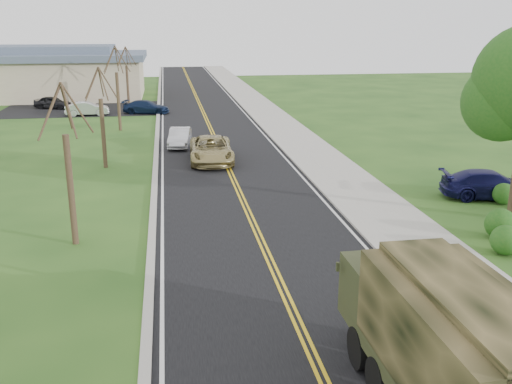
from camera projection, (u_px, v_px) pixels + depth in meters
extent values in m
plane|color=#224617|center=(325.00, 384.00, 13.24)|extent=(160.00, 160.00, 0.00)
cube|color=black|center=(205.00, 116.00, 51.11)|extent=(8.00, 120.00, 0.01)
cube|color=#9E998E|center=(251.00, 114.00, 51.71)|extent=(0.30, 120.00, 0.12)
cube|color=#9E998E|center=(270.00, 114.00, 51.97)|extent=(3.20, 120.00, 0.10)
cube|color=#9E998E|center=(158.00, 117.00, 50.48)|extent=(0.30, 120.00, 0.10)
sphere|color=#1C4F16|center=(502.00, 102.00, 23.28)|extent=(3.24, 3.24, 3.24)
cylinder|color=#38281C|center=(71.00, 191.00, 21.07)|extent=(0.24, 0.24, 4.20)
cylinder|color=#38281C|center=(77.00, 108.00, 20.39)|extent=(1.01, 0.33, 1.90)
cylinder|color=#38281C|center=(67.00, 108.00, 20.81)|extent=(0.13, 1.29, 1.74)
cylinder|color=#38281C|center=(50.00, 108.00, 20.30)|extent=(0.98, 0.43, 1.90)
cylinder|color=#38281C|center=(49.00, 113.00, 19.71)|extent=(0.79, 1.05, 1.77)
cylinder|color=#38281C|center=(69.00, 110.00, 19.85)|extent=(0.58, 0.90, 1.90)
cylinder|color=#38281C|center=(103.00, 134.00, 32.46)|extent=(0.24, 0.24, 3.96)
cylinder|color=#38281C|center=(108.00, 83.00, 31.83)|extent=(0.96, 0.32, 1.79)
cylinder|color=#38281C|center=(101.00, 83.00, 32.22)|extent=(0.12, 1.22, 1.65)
cylinder|color=#38281C|center=(92.00, 83.00, 31.74)|extent=(0.93, 0.41, 1.79)
cylinder|color=#38281C|center=(92.00, 85.00, 31.19)|extent=(0.75, 0.99, 1.67)
cylinder|color=#38281C|center=(103.00, 84.00, 31.32)|extent=(0.55, 0.85, 1.80)
cylinder|color=#38281C|center=(119.00, 102.00, 43.75)|extent=(0.24, 0.24, 4.44)
cylinder|color=#38281C|center=(123.00, 59.00, 43.04)|extent=(1.07, 0.35, 2.00)
cylinder|color=#38281C|center=(117.00, 60.00, 43.49)|extent=(0.13, 1.36, 1.84)
cylinder|color=#38281C|center=(109.00, 59.00, 42.95)|extent=(1.03, 0.46, 2.00)
cylinder|color=#38281C|center=(109.00, 61.00, 42.32)|extent=(0.83, 1.10, 1.87)
cylinder|color=#38281C|center=(119.00, 59.00, 42.47)|extent=(0.61, 0.95, 2.01)
cylinder|color=#38281C|center=(128.00, 87.00, 55.17)|extent=(0.24, 0.24, 4.08)
cylinder|color=#38281C|center=(131.00, 56.00, 54.51)|extent=(0.99, 0.33, 1.84)
cylinder|color=#38281C|center=(127.00, 57.00, 54.92)|extent=(0.13, 1.25, 1.69)
cylinder|color=#38281C|center=(121.00, 56.00, 54.42)|extent=(0.95, 0.42, 1.85)
cylinder|color=#38281C|center=(121.00, 57.00, 53.85)|extent=(0.77, 1.02, 1.72)
cylinder|color=#38281C|center=(128.00, 56.00, 53.99)|extent=(0.57, 0.88, 1.85)
cube|color=tan|center=(50.00, 78.00, 63.28)|extent=(20.00, 12.00, 4.20)
cube|color=#475466|center=(48.00, 56.00, 62.60)|extent=(21.00, 13.00, 0.70)
cube|color=#475466|center=(47.00, 50.00, 62.40)|extent=(14.00, 8.00, 0.90)
cube|color=black|center=(98.00, 109.00, 55.30)|extent=(18.00, 10.00, 0.02)
cylinder|color=black|center=(380.00, 380.00, 12.52)|extent=(0.34, 1.04, 1.04)
cylinder|color=black|center=(464.00, 372.00, 12.83)|extent=(0.34, 1.04, 1.04)
cylinder|color=black|center=(360.00, 348.00, 13.77)|extent=(0.34, 1.04, 1.04)
cylinder|color=black|center=(437.00, 341.00, 14.08)|extent=(0.34, 1.04, 1.04)
cube|color=#31361D|center=(436.00, 372.00, 12.00)|extent=(2.31, 6.63, 0.33)
cube|color=#31361D|center=(394.00, 287.00, 14.05)|extent=(2.28, 1.81, 1.32)
cube|color=black|center=(382.00, 266.00, 14.80)|extent=(2.08, 0.09, 0.66)
cube|color=black|center=(461.00, 341.00, 10.89)|extent=(2.40, 5.02, 1.89)
cube|color=black|center=(467.00, 294.00, 10.61)|extent=(1.55, 5.02, 0.24)
imported|color=#9F915A|center=(211.00, 150.00, 34.13)|extent=(2.69, 5.51, 1.51)
imported|color=#B7B7BC|center=(180.00, 137.00, 38.41)|extent=(1.76, 3.92, 1.25)
imported|color=#10113D|center=(490.00, 185.00, 27.10)|extent=(4.88, 2.74, 1.34)
imported|color=black|center=(53.00, 102.00, 55.32)|extent=(3.86, 2.66, 1.22)
imported|color=silver|center=(87.00, 109.00, 51.27)|extent=(3.93, 1.63, 1.26)
imported|color=#0F1C38|center=(146.00, 107.00, 52.37)|extent=(4.48, 2.61, 1.22)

